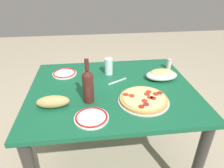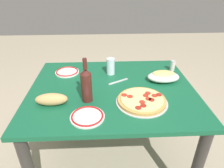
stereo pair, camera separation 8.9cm
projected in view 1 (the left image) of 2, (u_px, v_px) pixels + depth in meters
The scene contains 11 objects.
ground_plane at pixel (112, 157), 1.80m from camera, with size 8.00×8.00×0.00m, color tan.
dining_table at pixel (112, 101), 1.51m from camera, with size 1.17×0.95×0.72m.
pepperoni_pizza at pixel (144, 99), 1.29m from camera, with size 0.33×0.33×0.03m.
baked_pasta_dish at pixel (162, 75), 1.54m from camera, with size 0.24×0.15×0.08m.
wine_bottle at pixel (88, 85), 1.24m from camera, with size 0.07×0.07×0.29m.
water_glass at pixel (108, 66), 1.61m from camera, with size 0.07×0.07×0.13m, color silver.
side_plate_near at pixel (65, 73), 1.63m from camera, with size 0.19×0.19×0.02m.
side_plate_far at pixel (91, 117), 1.14m from camera, with size 0.20×0.20×0.02m.
bread_loaf at pixel (53, 102), 1.22m from camera, with size 0.20×0.08×0.08m, color tan.
spice_shaker at pixel (169, 64), 1.71m from camera, with size 0.04×0.04×0.09m.
fork_left at pixel (117, 81), 1.52m from camera, with size 0.17×0.02×0.01m, color #B7B7BC.
Camera 1 is at (-0.15, -1.24, 1.46)m, focal length 32.24 mm.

